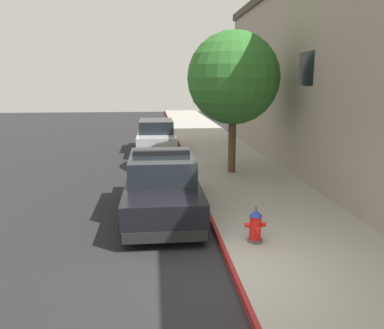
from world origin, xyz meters
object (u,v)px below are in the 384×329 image
(police_cruiser, at_px, (162,186))
(fire_hydrant, at_px, (255,226))
(street_tree, at_px, (233,78))
(parked_car_silver_ahead, at_px, (156,137))

(police_cruiser, distance_m, fire_hydrant, 3.09)
(police_cruiser, height_order, street_tree, street_tree)
(parked_car_silver_ahead, bearing_deg, fire_hydrant, -80.94)
(street_tree, bearing_deg, fire_hydrant, -96.94)
(police_cruiser, distance_m, street_tree, 5.59)
(police_cruiser, height_order, fire_hydrant, police_cruiser)
(parked_car_silver_ahead, distance_m, street_tree, 6.84)
(police_cruiser, relative_size, parked_car_silver_ahead, 1.00)
(parked_car_silver_ahead, distance_m, fire_hydrant, 12.25)
(fire_hydrant, bearing_deg, police_cruiser, 127.41)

